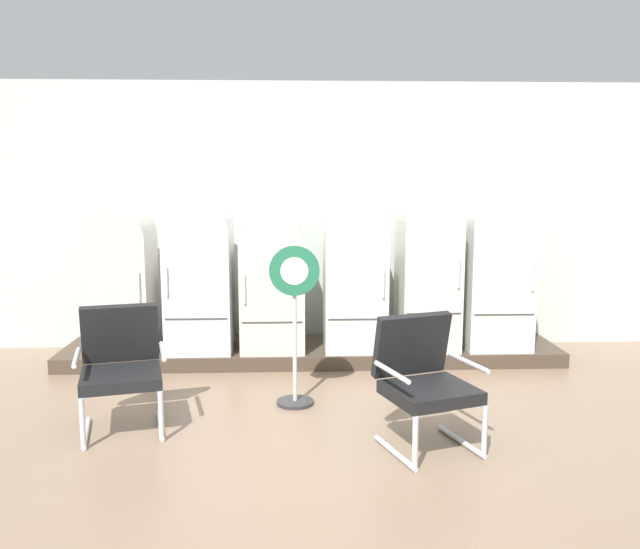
# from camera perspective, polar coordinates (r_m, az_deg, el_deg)

# --- Properties ---
(ground) EXTENTS (12.00, 10.00, 0.05)m
(ground) POSITION_cam_1_polar(r_m,az_deg,el_deg) (4.29, 0.48, -18.90)
(ground) COLOR #846A54
(back_wall) EXTENTS (11.76, 0.12, 2.96)m
(back_wall) POSITION_cam_1_polar(r_m,az_deg,el_deg) (7.47, -0.91, 5.18)
(back_wall) COLOR silver
(back_wall) RESTS_ON ground
(display_plinth) EXTENTS (5.22, 0.95, 0.15)m
(display_plinth) POSITION_cam_1_polar(r_m,az_deg,el_deg) (7.08, -0.75, -6.73)
(display_plinth) COLOR #493A2E
(display_plinth) RESTS_ON ground
(refrigerator_0) EXTENTS (0.63, 0.67, 1.49)m
(refrigerator_0) POSITION_cam_1_polar(r_m,az_deg,el_deg) (7.01, -16.86, -0.06)
(refrigerator_0) COLOR silver
(refrigerator_0) RESTS_ON display_plinth
(refrigerator_1) EXTENTS (0.66, 0.65, 1.57)m
(refrigerator_1) POSITION_cam_1_polar(r_m,az_deg,el_deg) (6.84, -10.43, 0.35)
(refrigerator_1) COLOR white
(refrigerator_1) RESTS_ON display_plinth
(refrigerator_2) EXTENTS (0.65, 0.72, 1.44)m
(refrigerator_2) POSITION_cam_1_polar(r_m,az_deg,el_deg) (6.82, -4.13, -0.20)
(refrigerator_2) COLOR silver
(refrigerator_2) RESTS_ON display_plinth
(refrigerator_3) EXTENTS (0.63, 0.61, 1.50)m
(refrigerator_3) POSITION_cam_1_polar(r_m,az_deg,el_deg) (6.78, 3.05, 0.09)
(refrigerator_3) COLOR silver
(refrigerator_3) RESTS_ON display_plinth
(refrigerator_4) EXTENTS (0.60, 0.72, 1.64)m
(refrigerator_4) POSITION_cam_1_polar(r_m,az_deg,el_deg) (6.94, 9.35, 0.85)
(refrigerator_4) COLOR silver
(refrigerator_4) RESTS_ON display_plinth
(refrigerator_5) EXTENTS (0.66, 0.61, 1.62)m
(refrigerator_5) POSITION_cam_1_polar(r_m,az_deg,el_deg) (7.07, 15.11, 0.69)
(refrigerator_5) COLOR silver
(refrigerator_5) RESTS_ON display_plinth
(armchair_left) EXTENTS (0.75, 0.78, 0.95)m
(armchair_left) POSITION_cam_1_polar(r_m,az_deg,el_deg) (5.34, -16.90, -7.35)
(armchair_left) COLOR silver
(armchair_left) RESTS_ON ground
(armchair_right) EXTENTS (0.79, 0.81, 0.95)m
(armchair_right) POSITION_cam_1_polar(r_m,az_deg,el_deg) (4.85, 8.97, -8.72)
(armchair_right) COLOR silver
(armchair_right) RESTS_ON ground
(sign_stand) EXTENTS (0.42, 0.32, 1.38)m
(sign_stand) POSITION_cam_1_polar(r_m,az_deg,el_deg) (5.57, -2.21, -5.00)
(sign_stand) COLOR #2D2D30
(sign_stand) RESTS_ON ground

